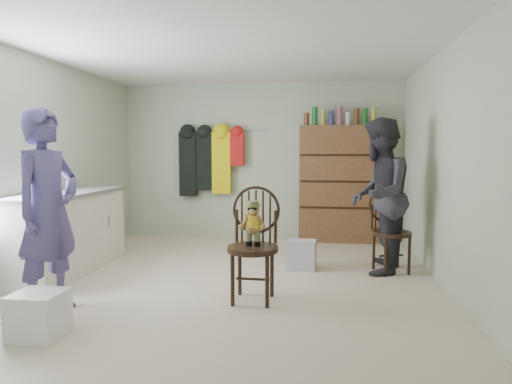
# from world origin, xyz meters

# --- Properties ---
(ground_plane) EXTENTS (5.00, 5.00, 0.00)m
(ground_plane) POSITION_xyz_m (0.00, 0.00, 0.00)
(ground_plane) COLOR beige
(ground_plane) RESTS_ON ground
(room_walls) EXTENTS (5.00, 5.00, 5.00)m
(room_walls) POSITION_xyz_m (0.00, 0.53, 1.58)
(room_walls) COLOR beige
(room_walls) RESTS_ON ground
(counter) EXTENTS (0.64, 1.86, 0.94)m
(counter) POSITION_xyz_m (-1.95, 0.00, 0.47)
(counter) COLOR silver
(counter) RESTS_ON ground
(plastic_tub) EXTENTS (0.37, 0.35, 0.35)m
(plastic_tub) POSITION_xyz_m (-1.14, -1.78, 0.17)
(plastic_tub) COLOR white
(plastic_tub) RESTS_ON ground
(chair_front) EXTENTS (0.49, 0.49, 1.08)m
(chair_front) POSITION_xyz_m (0.35, -0.68, 0.62)
(chair_front) COLOR black
(chair_front) RESTS_ON ground
(chair_far) EXTENTS (0.56, 0.56, 0.99)m
(chair_far) POSITION_xyz_m (1.78, 0.58, 0.53)
(chair_far) COLOR black
(chair_far) RESTS_ON ground
(striped_bag) EXTENTS (0.35, 0.28, 0.35)m
(striped_bag) POSITION_xyz_m (0.76, 0.51, 0.17)
(striped_bag) COLOR #E57772
(striped_bag) RESTS_ON ground
(person_left) EXTENTS (0.56, 0.73, 1.78)m
(person_left) POSITION_xyz_m (-1.38, -1.24, 0.89)
(person_left) COLOR #4F447D
(person_left) RESTS_ON ground
(person_right) EXTENTS (0.87, 1.01, 1.79)m
(person_right) POSITION_xyz_m (1.64, 0.50, 0.90)
(person_right) COLOR #2D2B33
(person_right) RESTS_ON ground
(dresser) EXTENTS (1.20, 0.39, 2.08)m
(dresser) POSITION_xyz_m (1.25, 2.30, 0.92)
(dresser) COLOR brown
(dresser) RESTS_ON ground
(coat_rack) EXTENTS (1.42, 0.12, 1.09)m
(coat_rack) POSITION_xyz_m (-0.83, 2.38, 1.25)
(coat_rack) COLOR #99999E
(coat_rack) RESTS_ON ground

